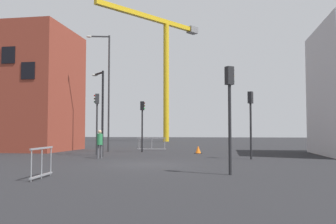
# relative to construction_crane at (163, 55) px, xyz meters

# --- Properties ---
(ground) EXTENTS (160.00, 160.00, 0.00)m
(ground) POSITION_rel_construction_crane_xyz_m (5.79, -38.13, -13.76)
(ground) COLOR black
(brick_building) EXTENTS (8.22, 7.23, 10.30)m
(brick_building) POSITION_rel_construction_crane_xyz_m (-7.39, -27.35, -8.61)
(brick_building) COLOR brown
(brick_building) RESTS_ON ground
(construction_crane) EXTENTS (13.06, 17.13, 19.79)m
(construction_crane) POSITION_rel_construction_crane_xyz_m (0.00, 0.00, 0.00)
(construction_crane) COLOR gold
(construction_crane) RESTS_ON ground
(streetlamp_tall) EXTENTS (1.89, 0.54, 9.45)m
(streetlamp_tall) POSITION_rel_construction_crane_xyz_m (0.22, -27.98, -8.33)
(streetlamp_tall) COLOR #2D2D30
(streetlamp_tall) RESTS_ON ground
(streetlamp_short) EXTENTS (1.17, 1.07, 5.60)m
(streetlamp_short) POSITION_rel_construction_crane_xyz_m (1.66, -33.18, -10.40)
(streetlamp_short) COLOR black
(streetlamp_short) RESTS_ON ground
(traffic_light_far) EXTENTS (0.38, 0.36, 4.11)m
(traffic_light_far) POSITION_rel_construction_crane_xyz_m (9.86, -41.81, -11.01)
(traffic_light_far) COLOR #232326
(traffic_light_far) RESTS_ON ground
(traffic_light_median) EXTENTS (0.34, 0.39, 3.98)m
(traffic_light_median) POSITION_rel_construction_crane_xyz_m (11.17, -34.04, -11.09)
(traffic_light_median) COLOR #232326
(traffic_light_median) RESTS_ON ground
(traffic_light_near) EXTENTS (0.39, 0.32, 4.26)m
(traffic_light_near) POSITION_rel_construction_crane_xyz_m (0.86, -31.83, -10.92)
(traffic_light_near) COLOR #2D2D30
(traffic_light_near) RESTS_ON ground
(traffic_light_island) EXTENTS (0.37, 0.24, 4.01)m
(traffic_light_island) POSITION_rel_construction_crane_xyz_m (3.19, -27.93, -11.07)
(traffic_light_island) COLOR black
(traffic_light_island) RESTS_ON ground
(pedestrian_walking) EXTENTS (0.34, 0.34, 1.72)m
(pedestrian_walking) POSITION_rel_construction_crane_xyz_m (2.14, -34.74, -12.76)
(pedestrian_walking) COLOR #4C4C51
(pedestrian_walking) RESTS_ON ground
(safety_barrier_right_run) EXTENTS (2.53, 0.16, 1.08)m
(safety_barrier_right_run) POSITION_rel_construction_crane_xyz_m (3.33, -24.89, -13.20)
(safety_barrier_right_run) COLOR #9EA0A5
(safety_barrier_right_run) RESTS_ON ground
(safety_barrier_left_run) EXTENTS (0.24, 1.83, 1.08)m
(safety_barrier_left_run) POSITION_rel_construction_crane_xyz_m (3.32, -43.85, -13.20)
(safety_barrier_left_run) COLOR gray
(safety_barrier_left_run) RESTS_ON ground
(traffic_cone_by_barrier) EXTENTS (0.57, 0.57, 0.57)m
(traffic_cone_by_barrier) POSITION_rel_construction_crane_xyz_m (7.70, -29.09, -13.50)
(traffic_cone_by_barrier) COLOR black
(traffic_cone_by_barrier) RESTS_ON ground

